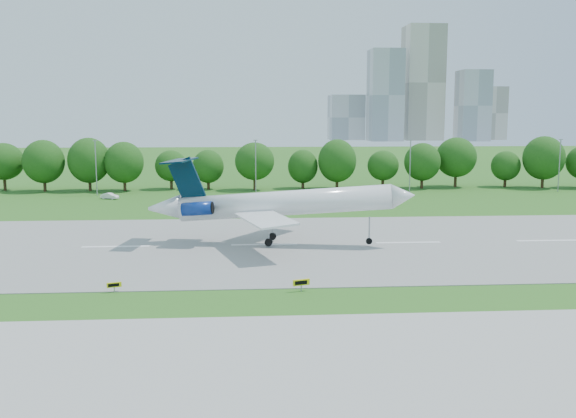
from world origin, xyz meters
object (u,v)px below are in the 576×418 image
object	(u,v)px
airliner	(271,203)
taxi_sign_left	(114,285)
service_vehicle_a	(110,196)
service_vehicle_b	(308,195)

from	to	relation	value
airliner	taxi_sign_left	world-z (taller)	airliner
taxi_sign_left	service_vehicle_a	world-z (taller)	service_vehicle_a
service_vehicle_b	taxi_sign_left	bearing A→B (deg)	169.58
airliner	service_vehicle_b	world-z (taller)	airliner
taxi_sign_left	service_vehicle_b	bearing A→B (deg)	51.63
airliner	taxi_sign_left	size ratio (longest dim) A/B	25.63
service_vehicle_a	service_vehicle_b	world-z (taller)	service_vehicle_b
airliner	service_vehicle_b	bearing A→B (deg)	88.15
taxi_sign_left	airliner	bearing A→B (deg)	35.79
airliner	service_vehicle_a	distance (m)	60.24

